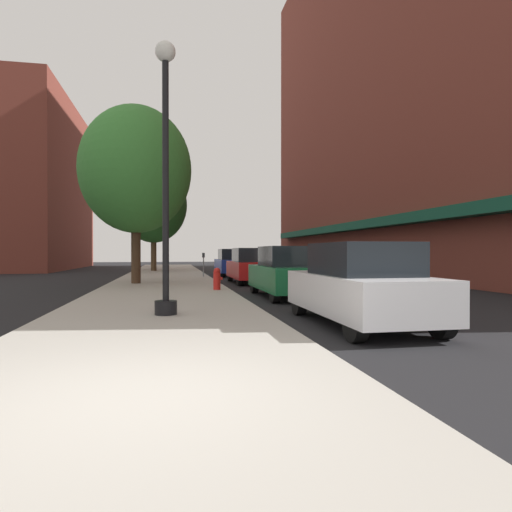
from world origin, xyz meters
name	(u,v)px	position (x,y,z in m)	size (l,w,h in m)	color
ground_plane	(245,281)	(4.00, 18.00, 0.00)	(90.00, 90.00, 0.00)	black
sidewalk_slab	(165,279)	(0.00, 19.00, 0.06)	(4.80, 50.00, 0.12)	#A8A399
building_right_brick	(402,64)	(14.99, 22.00, 13.63)	(6.80, 40.00, 27.32)	brown
building_far_background	(39,187)	(-11.01, 37.00, 7.13)	(6.80, 18.00, 14.30)	brown
lamppost	(166,172)	(0.17, 5.42, 3.20)	(0.48, 0.48, 5.90)	black
fire_hydrant	(217,279)	(1.90, 11.49, 0.52)	(0.33, 0.26, 0.79)	red
parking_meter_near	(203,262)	(2.05, 20.13, 0.95)	(0.14, 0.09, 1.31)	slate
tree_near	(154,205)	(-0.94, 28.47, 4.90)	(4.80, 4.80, 7.55)	#4C3823
tree_mid	(136,170)	(-1.21, 15.44, 5.04)	(4.78, 4.78, 7.68)	#422D1E
car_white	(360,285)	(4.00, 3.96, 0.81)	(1.80, 4.30, 1.66)	black
car_green	(287,272)	(4.00, 9.57, 0.81)	(1.80, 4.30, 1.66)	black
car_red	(251,266)	(4.00, 16.18, 0.81)	(1.80, 4.30, 1.66)	black
car_blue	(232,263)	(4.00, 22.64, 0.81)	(1.80, 4.30, 1.66)	black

